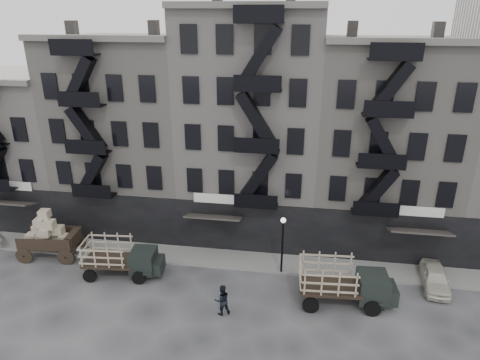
# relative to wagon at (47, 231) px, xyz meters

# --- Properties ---
(ground) EXTENTS (140.00, 140.00, 0.00)m
(ground) POSITION_rel_wagon_xyz_m (13.94, -2.32, -2.05)
(ground) COLOR #38383A
(ground) RESTS_ON ground
(sidewalk) EXTENTS (55.00, 2.50, 0.15)m
(sidewalk) POSITION_rel_wagon_xyz_m (13.94, 1.43, -1.97)
(sidewalk) COLOR slate
(sidewalk) RESTS_ON ground
(building_west) EXTENTS (10.00, 11.35, 13.20)m
(building_west) POSITION_rel_wagon_xyz_m (-6.06, 7.51, 3.95)
(building_west) COLOR #9F9992
(building_west) RESTS_ON ground
(building_midwest) EXTENTS (10.00, 11.35, 16.20)m
(building_midwest) POSITION_rel_wagon_xyz_m (3.94, 7.51, 5.45)
(building_midwest) COLOR gray
(building_midwest) RESTS_ON ground
(building_center) EXTENTS (10.00, 11.35, 18.20)m
(building_center) POSITION_rel_wagon_xyz_m (13.94, 7.51, 6.45)
(building_center) COLOR #9F9992
(building_center) RESTS_ON ground
(building_mideast) EXTENTS (10.00, 11.35, 16.20)m
(building_mideast) POSITION_rel_wagon_xyz_m (23.94, 7.51, 5.45)
(building_mideast) COLOR gray
(building_mideast) RESTS_ON ground
(lamp_post) EXTENTS (0.36, 0.36, 4.28)m
(lamp_post) POSITION_rel_wagon_xyz_m (16.94, 0.28, 0.74)
(lamp_post) COLOR black
(lamp_post) RESTS_ON ground
(wagon) EXTENTS (4.44, 2.68, 3.59)m
(wagon) POSITION_rel_wagon_xyz_m (0.00, 0.00, 0.00)
(wagon) COLOR black
(wagon) RESTS_ON ground
(stake_truck_west) EXTENTS (5.45, 2.58, 2.66)m
(stake_truck_west) POSITION_rel_wagon_xyz_m (6.15, -1.48, -0.53)
(stake_truck_west) COLOR black
(stake_truck_west) RESTS_ON ground
(stake_truck_east) EXTENTS (5.93, 2.73, 2.91)m
(stake_truck_east) POSITION_rel_wagon_xyz_m (20.88, -2.31, -0.39)
(stake_truck_east) COLOR black
(stake_truck_east) RESTS_ON ground
(car_east) EXTENTS (1.91, 4.03, 1.33)m
(car_east) POSITION_rel_wagon_xyz_m (26.94, 0.28, -1.38)
(car_east) COLOR beige
(car_east) RESTS_ON ground
(pedestrian_mid) EXTENTS (1.18, 1.08, 1.96)m
(pedestrian_mid) POSITION_rel_wagon_xyz_m (13.71, -4.45, -1.07)
(pedestrian_mid) COLOR black
(pedestrian_mid) RESTS_ON ground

